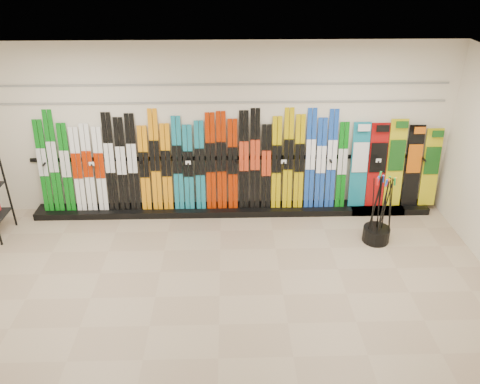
{
  "coord_description": "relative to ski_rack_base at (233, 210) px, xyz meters",
  "views": [
    {
      "loc": [
        0.15,
        -5.06,
        4.32
      ],
      "look_at": [
        0.31,
        1.0,
        1.1
      ],
      "focal_mm": 35.0,
      "sensor_mm": 36.0,
      "label": 1
    }
  ],
  "objects": [
    {
      "name": "floor",
      "position": [
        -0.22,
        -2.28,
        -0.06
      ],
      "size": [
        8.0,
        8.0,
        0.0
      ],
      "primitive_type": "plane",
      "color": "tan",
      "rests_on": "ground"
    },
    {
      "name": "back_wall",
      "position": [
        -0.22,
        0.22,
        1.44
      ],
      "size": [
        8.0,
        0.0,
        8.0
      ],
      "primitive_type": "plane",
      "rotation": [
        1.57,
        0.0,
        0.0
      ],
      "color": "beige",
      "rests_on": "floor"
    },
    {
      "name": "ceiling",
      "position": [
        -0.22,
        -2.28,
        2.94
      ],
      "size": [
        8.0,
        8.0,
        0.0
      ],
      "primitive_type": "plane",
      "rotation": [
        3.14,
        0.0,
        0.0
      ],
      "color": "silver",
      "rests_on": "back_wall"
    },
    {
      "name": "ski_rack_base",
      "position": [
        0.0,
        0.0,
        0.0
      ],
      "size": [
        8.0,
        0.4,
        0.12
      ],
      "primitive_type": "cube",
      "color": "black",
      "rests_on": "floor"
    },
    {
      "name": "skis",
      "position": [
        -0.65,
        0.07,
        0.88
      ],
      "size": [
        5.36,
        0.29,
        1.79
      ],
      "color": "#0A6E12",
      "rests_on": "ski_rack_base"
    },
    {
      "name": "snowboards",
      "position": [
        2.84,
        0.08,
        0.81
      ],
      "size": [
        1.58,
        0.24,
        1.57
      ],
      "color": "#14728C",
      "rests_on": "ski_rack_base"
    },
    {
      "name": "pole_bin",
      "position": [
        2.32,
        -0.98,
        0.07
      ],
      "size": [
        0.43,
        0.43,
        0.25
      ],
      "primitive_type": "cylinder",
      "color": "black",
      "rests_on": "floor"
    },
    {
      "name": "ski_poles",
      "position": [
        2.32,
        -1.03,
        0.55
      ],
      "size": [
        0.42,
        0.37,
        1.18
      ],
      "color": "black",
      "rests_on": "pole_bin"
    },
    {
      "name": "slatwall_rail_0",
      "position": [
        -0.22,
        0.2,
        1.94
      ],
      "size": [
        7.6,
        0.02,
        0.03
      ],
      "primitive_type": "cube",
      "color": "gray",
      "rests_on": "back_wall"
    },
    {
      "name": "slatwall_rail_1",
      "position": [
        -0.22,
        0.2,
        2.24
      ],
      "size": [
        7.6,
        0.02,
        0.03
      ],
      "primitive_type": "cube",
      "color": "gray",
      "rests_on": "back_wall"
    }
  ]
}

